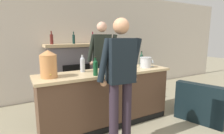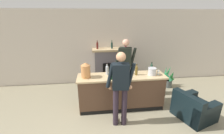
# 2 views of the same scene
# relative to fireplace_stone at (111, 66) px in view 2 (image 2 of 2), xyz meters

# --- Properties ---
(wall_back_panel) EXTENTS (12.00, 0.07, 2.75)m
(wall_back_panel) POSITION_rel_fireplace_stone_xyz_m (-0.14, 0.26, 0.67)
(wall_back_panel) COLOR beige
(wall_back_panel) RESTS_ON ground_plane
(bar_counter) EXTENTS (2.40, 0.64, 0.98)m
(bar_counter) POSITION_rel_fireplace_stone_xyz_m (0.10, -1.60, -0.22)
(bar_counter) COLOR #523828
(bar_counter) RESTS_ON ground_plane
(fireplace_stone) EXTENTS (1.38, 0.52, 1.70)m
(fireplace_stone) POSITION_rel_fireplace_stone_xyz_m (0.00, 0.00, 0.00)
(fireplace_stone) COLOR slate
(fireplace_stone) RESTS_ON ground_plane
(armchair_black) EXTENTS (1.02, 1.05, 0.73)m
(armchair_black) POSITION_rel_fireplace_stone_xyz_m (1.83, -2.31, -0.45)
(armchair_black) COLOR black
(armchair_black) RESTS_ON ground_plane
(potted_plant_corner) EXTENTS (0.45, 0.48, 0.77)m
(potted_plant_corner) POSITION_rel_fireplace_stone_xyz_m (2.05, -0.53, -0.35)
(potted_plant_corner) COLOR #474E4C
(potted_plant_corner) RESTS_ON ground_plane
(person_customer) EXTENTS (0.66, 0.33, 1.81)m
(person_customer) POSITION_rel_fireplace_stone_xyz_m (-0.06, -2.33, 0.30)
(person_customer) COLOR #2A202B
(person_customer) RESTS_ON ground_plane
(person_bartender) EXTENTS (0.65, 0.36, 1.87)m
(person_bartender) POSITION_rel_fireplace_stone_xyz_m (0.32, -0.97, 0.34)
(person_bartender) COLOR #1E2926
(person_bartender) RESTS_ON ground_plane
(copper_dispenser) EXTENTS (0.24, 0.28, 0.41)m
(copper_dispenser) POSITION_rel_fireplace_stone_xyz_m (-0.86, -1.62, 0.48)
(copper_dispenser) COLOR #C6824A
(copper_dispenser) RESTS_ON bar_counter
(ice_bucket_steel) EXTENTS (0.22, 0.22, 0.20)m
(ice_bucket_steel) POSITION_rel_fireplace_stone_xyz_m (0.93, -1.65, 0.37)
(ice_bucket_steel) COLOR silver
(ice_bucket_steel) RESTS_ON bar_counter
(wine_bottle_riesling_slim) EXTENTS (0.08, 0.08, 0.35)m
(wine_bottle_riesling_slim) POSITION_rel_fireplace_stone_xyz_m (0.20, -1.50, 0.43)
(wine_bottle_riesling_slim) COLOR #1F3912
(wine_bottle_riesling_slim) RESTS_ON bar_counter
(wine_bottle_rose_blush) EXTENTS (0.06, 0.06, 0.32)m
(wine_bottle_rose_blush) POSITION_rel_fireplace_stone_xyz_m (0.13, -1.60, 0.41)
(wine_bottle_rose_blush) COLOR #0B3725
(wine_bottle_rose_blush) RESTS_ON bar_counter
(wine_bottle_chardonnay_pale) EXTENTS (0.07, 0.07, 0.30)m
(wine_bottle_chardonnay_pale) POSITION_rel_fireplace_stone_xyz_m (-0.20, -1.82, 0.40)
(wine_bottle_chardonnay_pale) COLOR #0F3F21
(wine_bottle_chardonnay_pale) RESTS_ON bar_counter
(wine_bottle_port_short) EXTENTS (0.08, 0.08, 0.31)m
(wine_bottle_port_short) POSITION_rel_fireplace_stone_xyz_m (-0.29, -1.46, 0.41)
(wine_bottle_port_short) COLOR #AAB0BA
(wine_bottle_port_short) RESTS_ON bar_counter
(wine_bottle_burgundy_dark) EXTENTS (0.07, 0.07, 0.32)m
(wine_bottle_burgundy_dark) POSITION_rel_fireplace_stone_xyz_m (0.50, -1.60, 0.41)
(wine_bottle_burgundy_dark) COLOR brown
(wine_bottle_burgundy_dark) RESTS_ON bar_counter
(wine_bottle_cabernet_heavy) EXTENTS (0.07, 0.07, 0.30)m
(wine_bottle_cabernet_heavy) POSITION_rel_fireplace_stone_xyz_m (0.98, -1.45, 0.41)
(wine_bottle_cabernet_heavy) COLOR #1E402F
(wine_bottle_cabernet_heavy) RESTS_ON bar_counter
(wine_glass_near_bucket) EXTENTS (0.08, 0.08, 0.17)m
(wine_glass_near_bucket) POSITION_rel_fireplace_stone_xyz_m (0.33, -1.38, 0.40)
(wine_glass_near_bucket) COLOR silver
(wine_glass_near_bucket) RESTS_ON bar_counter
(wine_glass_back_row) EXTENTS (0.08, 0.08, 0.15)m
(wine_glass_back_row) POSITION_rel_fireplace_stone_xyz_m (1.12, -1.63, 0.37)
(wine_glass_back_row) COLOR silver
(wine_glass_back_row) RESTS_ON bar_counter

